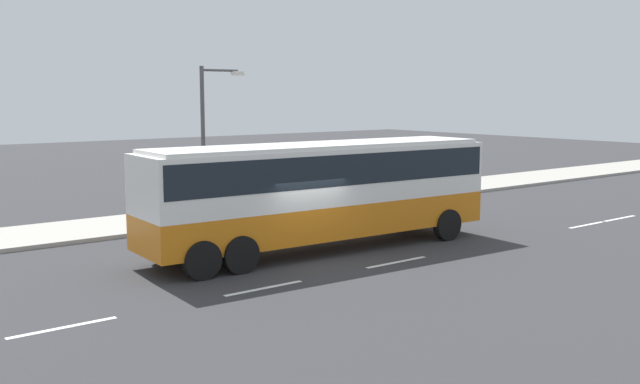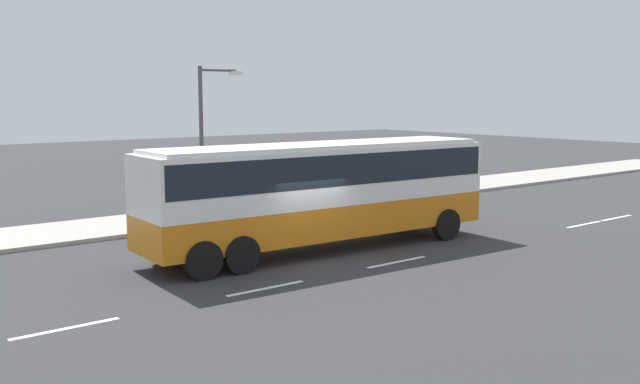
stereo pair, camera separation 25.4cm
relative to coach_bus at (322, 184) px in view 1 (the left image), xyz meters
name	(u,v)px [view 1 (the left image)]	position (x,y,z in m)	size (l,w,h in m)	color
ground_plane	(303,260)	(-1.36, -0.78, -2.17)	(120.00, 120.00, 0.00)	#333335
sidewalk_curb	(176,219)	(-1.36, 7.83, -2.09)	(80.00, 4.00, 0.15)	#A8A399
lane_centreline	(380,265)	(0.04, -2.78, -2.17)	(46.70, 0.16, 0.01)	white
coach_bus	(322,184)	(0.00, 0.00, 0.00)	(12.31, 3.24, 3.50)	orange
pedestrian_near_curb	(348,180)	(7.67, 7.82, -1.14)	(0.32, 0.32, 1.54)	#38334C
pedestrian_at_crossing	(274,192)	(2.41, 6.38, -1.12)	(0.32, 0.32, 1.57)	#38334C
street_lamp	(208,131)	(-0.63, 6.36, 1.50)	(1.91, 0.24, 5.99)	#47474C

